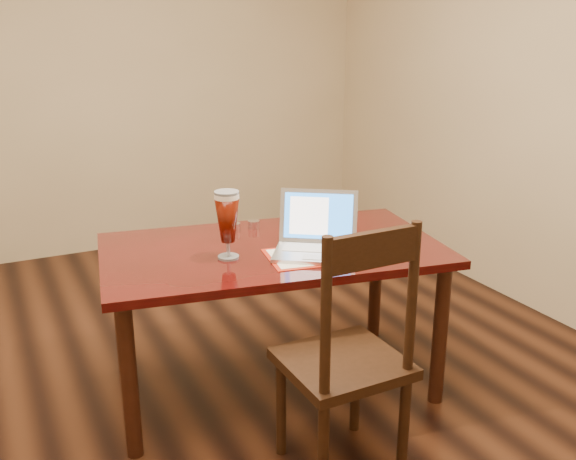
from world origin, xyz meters
name	(u,v)px	position (x,y,z in m)	size (l,w,h in m)	color
ground	(203,409)	(0.00, 0.00, 0.00)	(5.00, 5.00, 0.00)	black
room_shell	(185,14)	(0.00, 0.00, 1.76)	(4.51, 5.01, 2.71)	tan
dining_table	(273,262)	(0.39, 0.04, 0.66)	(1.69, 1.13, 1.04)	#440909
dining_chair	(348,359)	(0.38, -0.66, 0.50)	(0.46, 0.44, 1.06)	black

